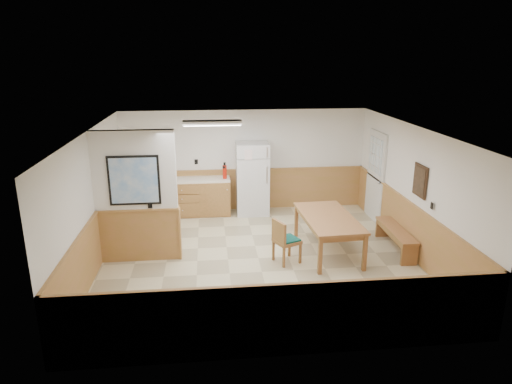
{
  "coord_description": "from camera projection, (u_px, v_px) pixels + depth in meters",
  "views": [
    {
      "loc": [
        -0.9,
        -8.02,
        3.8
      ],
      "look_at": [
        -0.0,
        0.4,
        1.22
      ],
      "focal_mm": 32.0,
      "sensor_mm": 36.0,
      "label": 1
    }
  ],
  "objects": [
    {
      "name": "wainscot_left",
      "position": [
        97.0,
        241.0,
        8.38
      ],
      "size": [
        0.04,
        6.0,
        1.0
      ],
      "primitive_type": "cube",
      "color": "#AF7346",
      "rests_on": "ground"
    },
    {
      "name": "refrigerator",
      "position": [
        252.0,
        179.0,
        11.09
      ],
      "size": [
        0.79,
        0.73,
        1.76
      ],
      "rotation": [
        0.0,
        0.0,
        -0.02
      ],
      "color": "silver",
      "rests_on": "ground"
    },
    {
      "name": "partition_wall",
      "position": [
        136.0,
        198.0,
        8.42
      ],
      "size": [
        1.5,
        0.2,
        2.5
      ],
      "color": "white",
      "rests_on": "ground"
    },
    {
      "name": "left_wall",
      "position": [
        92.0,
        202.0,
        8.16
      ],
      "size": [
        0.02,
        6.0,
        2.5
      ],
      "primitive_type": "cube",
      "color": "white",
      "rests_on": "ground"
    },
    {
      "name": "dining_table",
      "position": [
        328.0,
        221.0,
        8.91
      ],
      "size": [
        1.04,
        1.95,
        0.75
      ],
      "rotation": [
        0.0,
        0.0,
        0.05
      ],
      "color": "#9A5938",
      "rests_on": "ground"
    },
    {
      "name": "fire_extinguisher",
      "position": [
        225.0,
        171.0,
        10.96
      ],
      "size": [
        0.12,
        0.12,
        0.4
      ],
      "rotation": [
        0.0,
        0.0,
        0.28
      ],
      "color": "red",
      "rests_on": "kitchen_counter"
    },
    {
      "name": "wainscot_back",
      "position": [
        245.0,
        190.0,
        11.52
      ],
      "size": [
        6.0,
        0.04,
        1.0
      ],
      "primitive_type": "cube",
      "color": "#AF7346",
      "rests_on": "ground"
    },
    {
      "name": "back_wall",
      "position": [
        245.0,
        160.0,
        11.32
      ],
      "size": [
        6.0,
        0.02,
        2.5
      ],
      "primitive_type": "cube",
      "color": "white",
      "rests_on": "ground"
    },
    {
      "name": "wall_painting",
      "position": [
        420.0,
        181.0,
        8.39
      ],
      "size": [
        0.04,
        0.5,
        0.6
      ],
      "color": "#352215",
      "rests_on": "right_wall"
    },
    {
      "name": "fluorescent_fixture",
      "position": [
        212.0,
        123.0,
        9.27
      ],
      "size": [
        1.2,
        0.3,
        0.09
      ],
      "color": "silver",
      "rests_on": "ceiling"
    },
    {
      "name": "kitchen_counter",
      "position": [
        197.0,
        196.0,
        11.12
      ],
      "size": [
        2.2,
        0.61,
        1.0
      ],
      "color": "#A86E3B",
      "rests_on": "ground"
    },
    {
      "name": "soap_bottle",
      "position": [
        149.0,
        176.0,
        10.82
      ],
      "size": [
        0.07,
        0.07,
        0.22
      ],
      "primitive_type": "cylinder",
      "rotation": [
        0.0,
        0.0,
        -0.01
      ],
      "color": "green",
      "rests_on": "kitchen_counter"
    },
    {
      "name": "wainscot_right",
      "position": [
        408.0,
        228.0,
        8.99
      ],
      "size": [
        0.04,
        6.0,
        1.0
      ],
      "primitive_type": "cube",
      "color": "#AF7346",
      "rests_on": "ground"
    },
    {
      "name": "dining_bench",
      "position": [
        396.0,
        234.0,
        9.11
      ],
      "size": [
        0.37,
        1.52,
        0.45
      ],
      "rotation": [
        0.0,
        0.0,
        -0.02
      ],
      "color": "#9A5938",
      "rests_on": "ground"
    },
    {
      "name": "kitchen_window",
      "position": [
        158.0,
        151.0,
        10.99
      ],
      "size": [
        0.8,
        0.04,
        1.0
      ],
      "color": "silver",
      "rests_on": "back_wall"
    },
    {
      "name": "ground",
      "position": [
        258.0,
        258.0,
        8.83
      ],
      "size": [
        6.0,
        6.0,
        0.0
      ],
      "primitive_type": "plane",
      "color": "beige",
      "rests_on": "ground"
    },
    {
      "name": "right_wall",
      "position": [
        413.0,
        192.0,
        8.77
      ],
      "size": [
        0.02,
        6.0,
        2.5
      ],
      "primitive_type": "cube",
      "color": "white",
      "rests_on": "ground"
    },
    {
      "name": "dining_chair",
      "position": [
        283.0,
        238.0,
        8.5
      ],
      "size": [
        0.7,
        0.6,
        0.85
      ],
      "rotation": [
        0.0,
        0.0,
        0.41
      ],
      "color": "#9A5938",
      "rests_on": "ground"
    },
    {
      "name": "exterior_door",
      "position": [
        375.0,
        176.0,
        10.63
      ],
      "size": [
        0.07,
        1.02,
        2.15
      ],
      "color": "silver",
      "rests_on": "ground"
    },
    {
      "name": "ceiling",
      "position": [
        258.0,
        130.0,
        8.1
      ],
      "size": [
        6.0,
        6.0,
        0.02
      ],
      "primitive_type": "cube",
      "color": "silver",
      "rests_on": "back_wall"
    }
  ]
}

